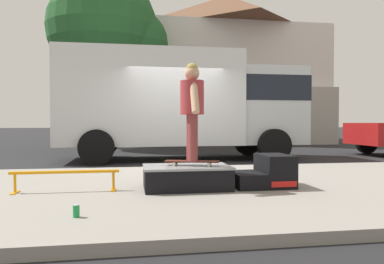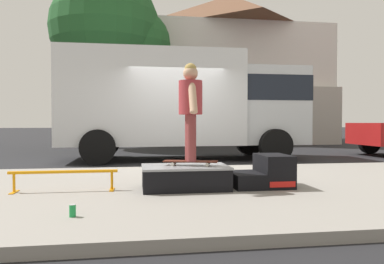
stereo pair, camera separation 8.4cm
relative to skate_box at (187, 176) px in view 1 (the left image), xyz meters
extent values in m
plane|color=black|center=(0.37, 3.24, -0.30)|extent=(140.00, 140.00, 0.00)
cube|color=gray|center=(0.37, 0.24, -0.24)|extent=(50.00, 5.00, 0.12)
cube|color=black|center=(0.00, 0.00, -0.01)|extent=(1.22, 0.76, 0.33)
cube|color=gray|center=(0.00, 0.00, 0.14)|extent=(1.24, 0.78, 0.03)
cube|color=black|center=(0.90, 0.00, -0.07)|extent=(0.43, 0.69, 0.21)
cube|color=black|center=(1.33, 0.00, 0.06)|extent=(0.43, 0.69, 0.47)
cube|color=red|center=(1.33, -0.35, -0.09)|extent=(0.38, 0.01, 0.08)
cylinder|color=orange|center=(-1.69, 0.06, 0.09)|extent=(1.46, 0.04, 0.04)
cylinder|color=orange|center=(-2.34, 0.06, -0.04)|extent=(0.04, 0.04, 0.27)
cube|color=orange|center=(-2.34, 0.06, -0.17)|extent=(0.06, 0.28, 0.01)
cylinder|color=orange|center=(-1.04, 0.06, -0.04)|extent=(0.04, 0.04, 0.27)
cube|color=orange|center=(-1.04, 0.06, -0.17)|extent=(0.06, 0.28, 0.01)
cube|color=#4C1E14|center=(0.08, 0.01, 0.21)|extent=(0.80, 0.41, 0.02)
cylinder|color=silver|center=(0.34, 0.03, 0.18)|extent=(0.06, 0.04, 0.05)
cylinder|color=silver|center=(0.29, -0.15, 0.18)|extent=(0.06, 0.04, 0.05)
cylinder|color=silver|center=(-0.14, 0.17, 0.18)|extent=(0.06, 0.04, 0.05)
cylinder|color=silver|center=(-0.19, 0.00, 0.18)|extent=(0.06, 0.04, 0.05)
cylinder|color=brown|center=(0.08, 0.10, 0.55)|extent=(0.14, 0.14, 0.67)
cylinder|color=brown|center=(0.08, -0.07, 0.55)|extent=(0.14, 0.14, 0.67)
cylinder|color=#A53338|center=(0.08, 0.01, 1.13)|extent=(0.34, 0.34, 0.48)
cylinder|color=tan|center=(0.08, 0.22, 1.12)|extent=(0.11, 0.30, 0.46)
cylinder|color=tan|center=(0.08, -0.20, 1.12)|extent=(0.11, 0.30, 0.46)
sphere|color=tan|center=(0.08, 0.01, 1.48)|extent=(0.21, 0.21, 0.21)
sphere|color=tan|center=(0.08, 0.01, 1.54)|extent=(0.17, 0.17, 0.17)
cylinder|color=#198C3F|center=(-1.33, -1.40, -0.12)|extent=(0.07, 0.07, 0.12)
cylinder|color=silver|center=(-1.33, -1.40, -0.05)|extent=(0.06, 0.06, 0.00)
cube|color=silver|center=(-0.25, 5.44, 1.45)|extent=(5.00, 2.35, 2.60)
cube|color=silver|center=(3.20, 5.44, 1.25)|extent=(1.90, 2.16, 2.20)
cube|color=black|center=(3.20, 5.44, 1.74)|extent=(1.92, 2.19, 0.70)
cylinder|color=black|center=(3.04, 6.62, 0.15)|extent=(0.90, 0.28, 0.90)
cylinder|color=black|center=(3.04, 4.27, 0.15)|extent=(0.90, 0.28, 0.90)
cylinder|color=black|center=(-1.65, 6.62, 0.15)|extent=(0.90, 0.28, 0.90)
cylinder|color=black|center=(-1.65, 4.27, 0.15)|extent=(0.90, 0.28, 0.90)
cylinder|color=black|center=(7.31, 6.44, 0.06)|extent=(0.72, 0.24, 0.72)
cylinder|color=brown|center=(-1.94, 10.58, 1.45)|extent=(0.56, 0.56, 3.49)
sphere|color=#235628|center=(-1.94, 10.58, 4.66)|extent=(4.53, 4.53, 4.53)
sphere|color=#235628|center=(-0.69, 10.58, 4.10)|extent=(2.95, 2.95, 2.95)
cube|color=silver|center=(4.69, 15.57, 2.70)|extent=(9.00, 7.50, 6.00)
cube|color=#B2ADA3|center=(4.69, 11.57, 1.10)|extent=(9.00, 0.50, 2.80)
pyramid|color=brown|center=(4.69, 15.57, 6.90)|extent=(9.54, 7.95, 2.40)
camera|label=1|loc=(-0.78, -5.21, 0.77)|focal=34.48mm
camera|label=2|loc=(-0.70, -5.23, 0.77)|focal=34.48mm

